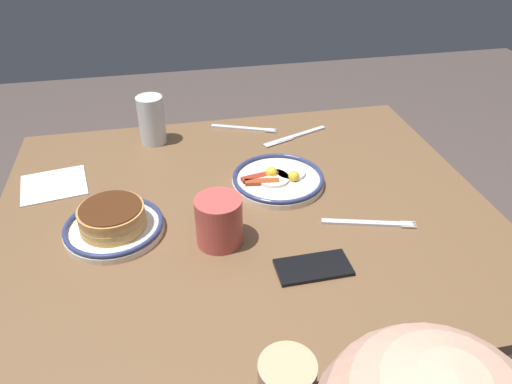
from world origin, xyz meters
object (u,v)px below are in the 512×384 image
(plate_near_main, at_px, (278,179))
(coffee_mug, at_px, (219,220))
(paper_napkin, at_px, (54,185))
(fork_far, at_px, (369,223))
(butter_knife, at_px, (295,136))
(plate_center_pancakes, at_px, (113,223))
(fork_near, at_px, (244,128))
(drinking_glass, at_px, (152,122))
(cell_phone, at_px, (313,267))

(plate_near_main, xyz_separation_m, coffee_mug, (0.17, 0.18, 0.04))
(paper_napkin, relative_size, fork_far, 0.75)
(butter_knife, bearing_deg, plate_near_main, 64.67)
(plate_center_pancakes, xyz_separation_m, paper_napkin, (0.15, -0.21, -0.02))
(plate_near_main, xyz_separation_m, fork_near, (0.03, -0.30, -0.01))
(drinking_glass, distance_m, fork_near, 0.27)
(fork_near, relative_size, fork_far, 0.94)
(paper_napkin, distance_m, fork_near, 0.55)
(drinking_glass, bearing_deg, fork_near, -174.93)
(plate_near_main, bearing_deg, fork_near, -84.90)
(coffee_mug, distance_m, fork_near, 0.51)
(plate_near_main, bearing_deg, cell_phone, 89.00)
(cell_phone, xyz_separation_m, fork_far, (-0.16, -0.11, -0.00))
(plate_near_main, height_order, fork_near, plate_near_main)
(coffee_mug, bearing_deg, drinking_glass, -75.62)
(drinking_glass, relative_size, paper_napkin, 0.89)
(fork_far, bearing_deg, plate_center_pancakes, -8.82)
(plate_near_main, height_order, plate_center_pancakes, plate_center_pancakes)
(plate_center_pancakes, distance_m, paper_napkin, 0.26)
(coffee_mug, relative_size, cell_phone, 0.91)
(plate_near_main, bearing_deg, fork_far, 128.21)
(cell_phone, relative_size, paper_napkin, 0.96)
(plate_near_main, height_order, cell_phone, plate_near_main)
(fork_far, relative_size, butter_knife, 0.99)
(drinking_glass, xyz_separation_m, paper_napkin, (0.25, 0.18, -0.06))
(plate_center_pancakes, distance_m, coffee_mug, 0.23)
(drinking_glass, relative_size, cell_phone, 0.93)
(paper_napkin, bearing_deg, plate_near_main, 169.38)
(paper_napkin, bearing_deg, fork_near, -158.12)
(cell_phone, relative_size, fork_far, 0.72)
(plate_near_main, relative_size, coffee_mug, 1.71)
(fork_near, bearing_deg, cell_phone, 92.04)
(plate_center_pancakes, bearing_deg, fork_near, -130.51)
(butter_knife, bearing_deg, cell_phone, 78.09)
(plate_center_pancakes, height_order, paper_napkin, plate_center_pancakes)
(fork_far, bearing_deg, coffee_mug, -2.19)
(fork_near, relative_size, butter_knife, 0.93)
(drinking_glass, bearing_deg, butter_knife, 172.13)
(coffee_mug, xyz_separation_m, paper_napkin, (0.37, -0.29, -0.05))
(fork_near, height_order, butter_knife, same)
(paper_napkin, bearing_deg, plate_center_pancakes, 125.29)
(paper_napkin, height_order, butter_knife, butter_knife)
(fork_far, distance_m, butter_knife, 0.43)
(drinking_glass, height_order, paper_napkin, drinking_glass)
(fork_near, xyz_separation_m, fork_far, (-0.18, 0.50, -0.00))
(paper_napkin, distance_m, butter_knife, 0.66)
(drinking_glass, bearing_deg, coffee_mug, 104.38)
(plate_near_main, bearing_deg, coffee_mug, 47.43)
(drinking_glass, distance_m, fork_far, 0.66)
(drinking_glass, xyz_separation_m, fork_far, (-0.44, 0.48, -0.06))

